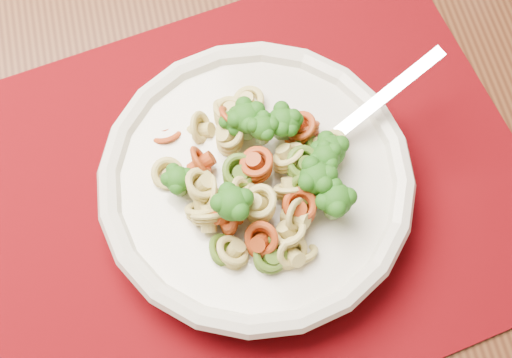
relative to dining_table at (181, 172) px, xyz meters
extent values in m
cube|color=#542E17|center=(0.00, 0.00, 0.06)|extent=(1.51, 1.01, 0.04)
cube|color=#5D0309|center=(0.05, -0.07, 0.09)|extent=(0.54, 0.44, 0.00)
cylinder|color=silver|center=(0.06, -0.08, 0.09)|extent=(0.11, 0.11, 0.01)
cylinder|color=silver|center=(0.06, -0.08, 0.11)|extent=(0.25, 0.25, 0.03)
torus|color=silver|center=(0.06, -0.08, 0.13)|extent=(0.27, 0.27, 0.02)
camera|label=1|loc=(0.00, -0.30, 0.68)|focal=50.00mm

